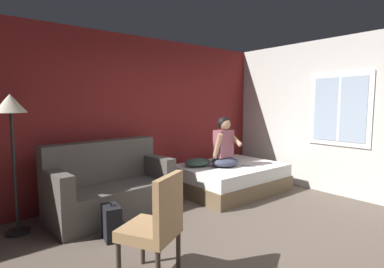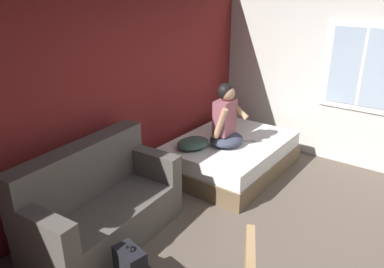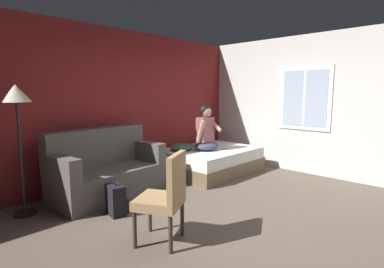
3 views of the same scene
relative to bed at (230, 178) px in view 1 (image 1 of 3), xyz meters
name	(u,v)px [view 1 (image 1 of 3)]	position (x,y,z in m)	size (l,w,h in m)	color
ground_plane	(256,250)	(-1.39, -1.73, -0.24)	(40.00, 40.00, 0.00)	brown
wall_back_accent	(137,117)	(-1.39, 0.91, 1.11)	(10.28, 0.16, 2.70)	maroon
wall_side_with_window	(366,118)	(1.33, -1.72, 1.12)	(0.19, 6.50, 2.70)	silver
bed	(230,178)	(0.00, 0.00, 0.00)	(1.85, 1.39, 0.48)	brown
couch	(110,187)	(-2.19, 0.29, 0.16)	(1.76, 0.95, 1.04)	#514C47
side_chair	(156,223)	(-2.53, -1.51, 0.30)	(0.62, 0.62, 0.98)	#382D23
person_seated	(224,146)	(-0.18, -0.02, 0.60)	(0.53, 0.46, 0.88)	#383D51
backpack	(112,223)	(-2.49, -0.48, -0.04)	(0.28, 0.33, 0.46)	black
throw_pillow	(198,162)	(-0.55, 0.27, 0.31)	(0.48, 0.36, 0.14)	#385147
cell_phone	(245,166)	(0.13, -0.24, 0.25)	(0.07, 0.14, 0.01)	#B7B7BC
floor_lamp	(11,117)	(-3.33, 0.39, 1.19)	(0.36, 0.36, 1.70)	black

